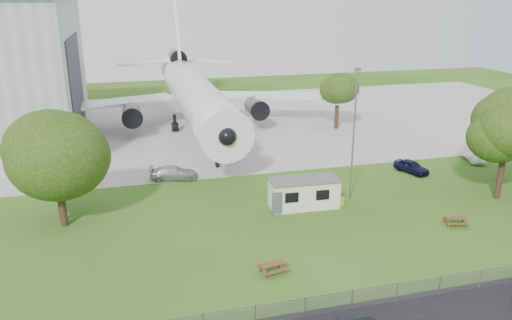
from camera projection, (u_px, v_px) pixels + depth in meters
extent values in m
plane|color=#4D7629|center=(286.00, 240.00, 38.55)|extent=(160.00, 160.00, 0.00)
cube|color=#B7B7B2|center=(206.00, 124.00, 73.42)|extent=(120.00, 46.00, 0.03)
cube|color=#2D3033|center=(77.00, 90.00, 62.58)|extent=(0.16, 16.00, 12.96)
cylinder|color=white|center=(195.00, 95.00, 67.66)|extent=(5.40, 34.00, 5.40)
cone|color=white|center=(222.00, 130.00, 50.23)|extent=(5.40, 5.50, 5.40)
cone|color=white|center=(177.00, 68.00, 86.68)|extent=(4.86, 9.00, 4.86)
cube|color=white|center=(100.00, 104.00, 67.93)|extent=(21.36, 10.77, 0.36)
cube|color=white|center=(276.00, 95.00, 74.02)|extent=(21.36, 10.77, 0.36)
cube|color=white|center=(176.00, 35.00, 84.89)|extent=(0.46, 9.96, 12.17)
cylinder|color=#515459|center=(132.00, 115.00, 65.79)|extent=(2.50, 4.20, 2.50)
cylinder|color=#515459|center=(256.00, 108.00, 69.94)|extent=(2.50, 4.20, 2.50)
cylinder|color=#515459|center=(177.00, 58.00, 85.13)|extent=(2.60, 4.50, 2.60)
cylinder|color=black|center=(217.00, 156.00, 54.66)|extent=(0.36, 0.36, 2.40)
cylinder|color=black|center=(175.00, 123.00, 69.12)|extent=(0.44, 0.44, 2.40)
cylinder|color=black|center=(215.00, 120.00, 70.49)|extent=(0.44, 0.44, 2.40)
cube|color=silver|center=(304.00, 193.00, 44.31)|extent=(6.09, 2.72, 2.50)
cube|color=#59595B|center=(304.00, 180.00, 43.90)|extent=(6.30, 2.93, 0.12)
cylinder|color=gold|center=(341.00, 201.00, 44.88)|extent=(0.50, 0.50, 0.70)
cube|color=gray|center=(336.00, 312.00, 29.84)|extent=(58.00, 0.04, 1.30)
cylinder|color=slate|center=(353.00, 137.00, 44.36)|extent=(0.16, 0.16, 12.00)
cylinder|color=#382619|center=(61.00, 202.00, 41.33)|extent=(0.56, 0.56, 3.40)
sphere|color=#49691F|center=(55.00, 154.00, 40.02)|extent=(8.47, 8.47, 8.47)
cylinder|color=#382619|center=(62.00, 206.00, 40.47)|extent=(0.56, 0.56, 3.43)
sphere|color=#49691F|center=(56.00, 157.00, 39.15)|extent=(5.97, 5.97, 5.97)
cylinder|color=#382619|center=(499.00, 180.00, 46.04)|extent=(0.56, 0.56, 3.52)
sphere|color=#49691F|center=(507.00, 135.00, 44.69)|extent=(6.66, 6.66, 6.66)
cylinder|color=#382619|center=(503.00, 164.00, 50.39)|extent=(0.56, 0.56, 3.66)
sphere|color=#49691F|center=(510.00, 120.00, 48.98)|extent=(7.16, 7.16, 7.16)
cylinder|color=#382619|center=(336.00, 117.00, 70.27)|extent=(0.56, 0.56, 3.31)
sphere|color=#49691F|center=(338.00, 89.00, 69.00)|extent=(5.19, 5.19, 5.19)
imported|color=black|center=(411.00, 167.00, 53.02)|extent=(2.83, 4.24, 1.34)
imported|color=silver|center=(473.00, 155.00, 56.88)|extent=(2.60, 4.51, 1.41)
imported|color=#ADAFB4|center=(174.00, 173.00, 51.05)|extent=(5.04, 2.63, 1.39)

